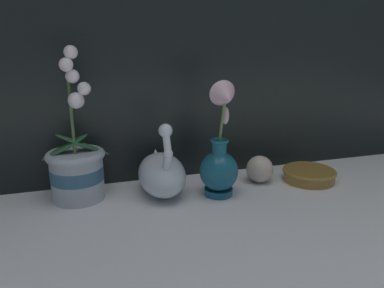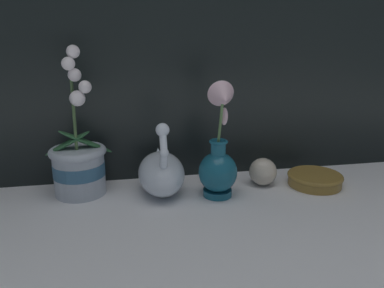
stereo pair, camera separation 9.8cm
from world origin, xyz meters
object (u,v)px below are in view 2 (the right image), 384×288
(orchid_potted_plant, at_px, (79,162))
(swan_figurine, at_px, (161,171))
(blue_vase, at_px, (219,161))
(glass_sphere, at_px, (263,172))
(amber_dish, at_px, (315,178))

(orchid_potted_plant, xyz_separation_m, swan_figurine, (0.21, -0.03, -0.03))
(blue_vase, bearing_deg, glass_sphere, 20.96)
(orchid_potted_plant, height_order, swan_figurine, orchid_potted_plant)
(swan_figurine, xyz_separation_m, glass_sphere, (0.29, 0.00, -0.02))
(glass_sphere, relative_size, amber_dish, 0.51)
(swan_figurine, distance_m, amber_dish, 0.43)
(orchid_potted_plant, bearing_deg, swan_figurine, -8.60)
(blue_vase, distance_m, amber_dish, 0.30)
(glass_sphere, xyz_separation_m, amber_dish, (0.14, -0.03, -0.02))
(orchid_potted_plant, distance_m, blue_vase, 0.37)
(orchid_potted_plant, relative_size, amber_dish, 2.53)
(orchid_potted_plant, relative_size, swan_figurine, 1.88)
(swan_figurine, height_order, amber_dish, swan_figurine)
(blue_vase, bearing_deg, amber_dish, 4.78)
(orchid_potted_plant, relative_size, blue_vase, 1.27)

